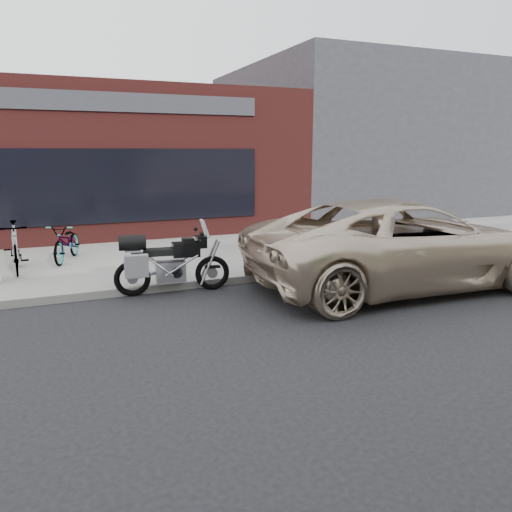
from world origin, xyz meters
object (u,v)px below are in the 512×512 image
object	(u,v)px
bicycle_front	(67,242)
bicycle_rear	(15,247)
motorcycle	(165,263)
minivan	(403,244)

from	to	relation	value
bicycle_front	bicycle_rear	world-z (taller)	bicycle_rear
motorcycle	minivan	bearing A→B (deg)	-10.43
motorcycle	bicycle_rear	bearing A→B (deg)	144.28
motorcycle	bicycle_front	world-z (taller)	motorcycle
bicycle_rear	minivan	bearing A→B (deg)	-29.92
minivan	bicycle_front	bearing A→B (deg)	56.08
motorcycle	bicycle_front	xyz separation A→B (m)	(-1.59, 3.05, -0.01)
minivan	bicycle_rear	world-z (taller)	minivan
bicycle_front	bicycle_rear	bearing A→B (deg)	-125.24
bicycle_front	bicycle_rear	xyz separation A→B (m)	(-1.03, -0.72, 0.10)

